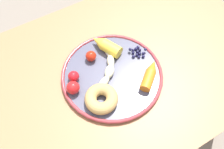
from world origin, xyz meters
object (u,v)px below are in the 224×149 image
plate (112,75)px  carrot_yellow (106,46)px  blueberry_pile (138,52)px  tomato_mid (74,76)px  donut (101,99)px  tomato_far (73,88)px  banana (106,71)px  dining_table (112,82)px  tomato_near (91,56)px  carrot_orange (150,75)px

plate → carrot_yellow: size_ratio=2.80×
blueberry_pile → tomato_mid: size_ratio=1.61×
carrot_yellow → donut: carrot_yellow is taller
tomato_far → plate: bearing=-3.7°
tomato_far → blueberry_pile: bearing=4.7°
banana → tomato_mid: size_ratio=4.17×
plate → banana: bearing=131.5°
dining_table → banana: banana is taller
tomato_near → blueberry_pile: bearing=-21.3°
banana → tomato_far: size_ratio=3.55×
donut → tomato_far: bearing=127.8°
carrot_orange → tomato_far: size_ratio=2.59×
dining_table → blueberry_pile: (0.11, 0.01, 0.11)m
plate → dining_table: bearing=61.8°
donut → blueberry_pile: 0.22m
tomato_near → tomato_mid: (-0.09, -0.04, -0.00)m
tomato_near → tomato_mid: size_ratio=1.01×
carrot_yellow → tomato_near: 0.07m
carrot_orange → carrot_yellow: (-0.07, 0.17, 0.00)m
donut → tomato_mid: size_ratio=2.85×
carrot_orange → tomato_far: tomato_far is taller
blueberry_pile → tomato_far: 0.26m
plate → tomato_mid: tomato_mid is taller
banana → carrot_yellow: 0.10m
blueberry_pile → tomato_near: (-0.15, 0.06, 0.01)m
carrot_orange → blueberry_pile: carrot_orange is taller
donut → tomato_mid: (-0.04, 0.12, -0.00)m
plate → donut: 0.11m
carrot_orange → blueberry_pile: bearing=79.0°
plate → carrot_yellow: carrot_yellow is taller
donut → blueberry_pile: donut is taller
carrot_yellow → tomato_near: (-0.07, -0.01, -0.00)m
plate → tomato_mid: bearing=158.1°
dining_table → tomato_far: 0.20m
carrot_yellow → tomato_mid: carrot_yellow is taller
banana → tomato_far: bearing=-177.4°
tomato_near → tomato_mid: same height
carrot_orange → carrot_yellow: 0.19m
plate → carrot_yellow: (0.03, 0.10, 0.02)m
carrot_yellow → dining_table: bearing=-105.5°
plate → carrot_yellow: bearing=71.5°
tomato_near → tomato_far: bearing=-142.4°
blueberry_pile → tomato_mid: tomato_mid is taller
banana → blueberry_pile: banana is taller
donut → tomato_far: tomato_far is taller
plate → tomato_near: size_ratio=9.27×
dining_table → tomato_far: bearing=-174.7°
plate → carrot_orange: (0.10, -0.07, 0.02)m
tomato_mid → plate: bearing=-21.9°
carrot_yellow → blueberry_pile: 0.11m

